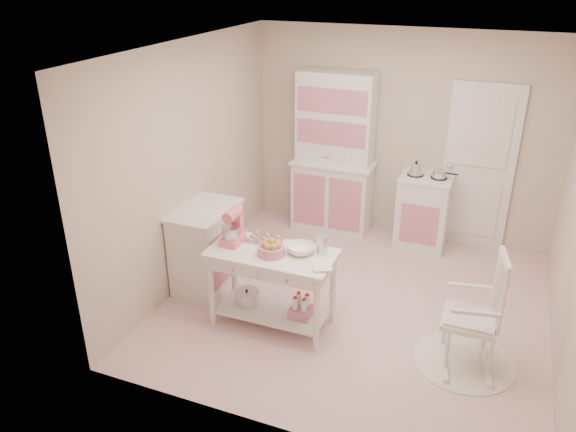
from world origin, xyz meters
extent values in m
plane|color=#CC7F83|center=(0.00, 0.00, 0.00)|extent=(3.80, 3.80, 0.00)
cube|color=white|center=(0.00, 0.00, 2.60)|extent=(3.80, 3.80, 0.04)
cube|color=beige|center=(0.00, 1.90, 1.30)|extent=(3.80, 0.04, 2.60)
cube|color=beige|center=(0.00, -1.90, 1.30)|extent=(3.80, 0.04, 2.60)
cube|color=beige|center=(-1.90, 0.00, 1.30)|extent=(0.04, 3.80, 2.60)
cube|color=white|center=(0.95, 1.87, 1.02)|extent=(0.82, 0.05, 2.04)
cube|color=white|center=(-0.81, 1.66, 1.04)|extent=(1.06, 0.50, 2.08)
cube|color=white|center=(0.39, 1.61, 0.46)|extent=(0.62, 0.57, 0.92)
cube|color=white|center=(-1.63, -0.24, 0.46)|extent=(0.54, 0.84, 0.92)
cylinder|color=white|center=(1.15, -0.54, 0.01)|extent=(0.92, 0.92, 0.01)
cube|color=white|center=(1.15, -0.54, 0.55)|extent=(0.61, 0.80, 1.10)
cube|color=white|center=(-0.68, -0.64, 0.40)|extent=(1.20, 0.60, 0.80)
cube|color=#F1667E|center=(-1.10, -0.62, 0.97)|extent=(0.21, 0.29, 0.34)
cube|color=silver|center=(-0.83, -0.46, 0.81)|extent=(0.34, 0.24, 0.02)
cylinder|color=#C9738E|center=(-0.66, -0.69, 0.85)|extent=(0.25, 0.25, 0.09)
imported|color=white|center=(-0.42, -0.56, 0.84)|extent=(0.26, 0.26, 0.08)
cylinder|color=silver|center=(-0.24, -0.48, 0.89)|extent=(0.10, 0.10, 0.17)
imported|color=white|center=(-0.23, -0.76, 0.81)|extent=(0.24, 0.27, 0.02)
camera|label=1|loc=(1.19, -4.90, 3.31)|focal=35.00mm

